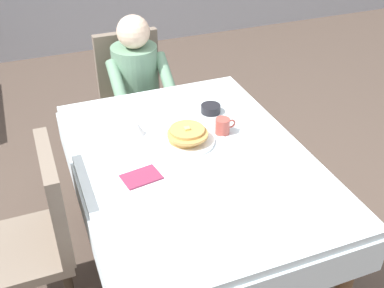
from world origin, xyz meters
The scene contains 14 objects.
ground_plane centered at (0.00, 0.00, 0.00)m, with size 14.00×14.00×0.00m, color brown.
dining_table_main centered at (0.00, 0.00, 0.65)m, with size 1.12×1.52×0.74m.
chair_diner centered at (0.00, 1.17, 0.53)m, with size 0.44×0.45×0.93m.
diner_person centered at (0.00, 1.01, 0.67)m, with size 0.40×0.43×1.12m.
chair_left_side centered at (-0.77, 0.00, 0.53)m, with size 0.45×0.44×0.93m.
plate_breakfast centered at (0.02, 0.13, 0.75)m, with size 0.28×0.28×0.02m, color white.
breakfast_stack centered at (0.02, 0.13, 0.79)m, with size 0.21×0.21×0.07m.
cup_coffee centered at (0.22, 0.15, 0.78)m, with size 0.11×0.08×0.08m.
bowl_butter centered at (0.25, 0.37, 0.76)m, with size 0.11×0.11×0.04m, color black.
syrup_pitcher centered at (-0.20, 0.30, 0.78)m, with size 0.08×0.08×0.07m.
fork_left_of_plate centered at (-0.17, 0.11, 0.74)m, with size 0.18×0.01×0.01m, color silver.
knife_right_of_plate centered at (0.21, 0.11, 0.74)m, with size 0.20×0.01×0.01m, color silver.
spoon_near_edge centered at (0.03, -0.21, 0.74)m, with size 0.15×0.01×0.01m, color silver.
napkin_folded centered at (-0.28, -0.06, 0.74)m, with size 0.17×0.12×0.01m, color #8C2D4C.
Camera 1 is at (-0.68, -1.72, 2.06)m, focal length 43.84 mm.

